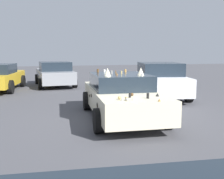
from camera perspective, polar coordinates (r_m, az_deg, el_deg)
ground_plane at (r=8.35m, az=2.01°, el=-6.05°), size 60.00×60.00×0.00m
art_car_decorated at (r=8.26m, az=1.94°, el=-1.28°), size 4.56×2.24×1.57m
parked_sedan_row_back_center at (r=12.15m, az=9.86°, el=2.00°), size 4.63×2.67×1.54m
parked_sedan_far_left at (r=16.20m, az=-12.05°, el=3.26°), size 4.34×2.35×1.43m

